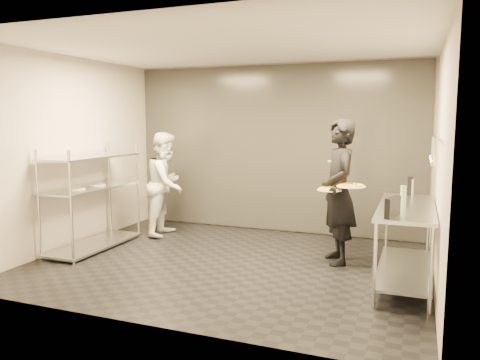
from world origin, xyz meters
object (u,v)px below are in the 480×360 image
at_px(pizza_plate_far, 351,186).
at_px(waiter, 339,192).
at_px(pizza_plate_near, 330,189).
at_px(pass_rack, 92,196).
at_px(prep_counter, 406,231).
at_px(chef, 166,184).
at_px(bottle_clear, 411,187).
at_px(bottle_dark, 410,186).
at_px(salad_plate, 339,160).
at_px(bottle_green, 403,196).
at_px(pos_monitor, 393,207).

bearing_deg(pizza_plate_far, waiter, 128.73).
bearing_deg(pizza_plate_near, pizza_plate_far, -0.73).
bearing_deg(pass_rack, prep_counter, 0.03).
xyz_separation_m(chef, bottle_clear, (3.76, -0.30, 0.18)).
xyz_separation_m(bottle_clear, bottle_dark, (-0.01, 0.00, 0.02)).
bearing_deg(salad_plate, pizza_plate_far, -66.23).
xyz_separation_m(chef, salad_plate, (2.82, -0.23, 0.50)).
relative_size(pass_rack, salad_plate, 5.18).
bearing_deg(bottle_clear, bottle_green, -94.70).
height_order(waiter, bottle_dark, waiter).
height_order(pos_monitor, bottle_dark, bottle_dark).
bearing_deg(pos_monitor, waiter, 139.02).
bearing_deg(pizza_plate_far, pass_rack, -174.79).
bearing_deg(pizza_plate_far, bottle_clear, 33.97).
height_order(prep_counter, waiter, waiter).
bearing_deg(bottle_green, pos_monitor, -96.44).
bearing_deg(bottle_clear, pizza_plate_near, -154.13).
bearing_deg(waiter, pizza_plate_near, -43.07).
relative_size(pass_rack, bottle_green, 7.03).
bearing_deg(pass_rack, pizza_plate_far, 5.21).
xyz_separation_m(pos_monitor, bottle_dark, (0.14, 1.52, 0.02)).
distance_m(chef, bottle_green, 3.86).
relative_size(pass_rack, waiter, 0.85).
xyz_separation_m(pizza_plate_far, salad_plate, (-0.24, 0.53, 0.27)).
height_order(bottle_green, bottle_clear, bottle_green).
bearing_deg(chef, waiter, -106.56).
height_order(salad_plate, bottle_green, salad_plate).
distance_m(waiter, chef, 2.93).
bearing_deg(pass_rack, pizza_plate_near, 5.67).
bearing_deg(waiter, pizza_plate_far, 14.45).
height_order(waiter, salad_plate, waiter).
bearing_deg(bottle_green, pass_rack, 179.54).
distance_m(chef, bottle_clear, 3.77).
xyz_separation_m(pass_rack, chef, (0.60, 1.10, 0.07)).
xyz_separation_m(pizza_plate_near, pos_monitor, (0.81, -1.05, 0.01)).
relative_size(salad_plate, pos_monitor, 1.11).
xyz_separation_m(salad_plate, bottle_clear, (0.93, -0.07, -0.31)).
relative_size(prep_counter, bottle_green, 7.91).
relative_size(pizza_plate_near, salad_plate, 1.01).
bearing_deg(pass_rack, salad_plate, 14.24).
xyz_separation_m(pass_rack, bottle_clear, (4.36, 0.80, 0.26)).
relative_size(pizza_plate_near, pos_monitor, 1.12).
relative_size(waiter, salad_plate, 6.13).
height_order(pizza_plate_far, pos_monitor, pos_monitor).
xyz_separation_m(salad_plate, bottle_dark, (0.92, -0.07, -0.30)).
bearing_deg(chef, pizza_plate_near, -111.29).
relative_size(waiter, pizza_plate_near, 6.07).
bearing_deg(bottle_green, chef, 162.86).
distance_m(salad_plate, pos_monitor, 1.80).
xyz_separation_m(waiter, pizza_plate_near, (-0.08, -0.23, 0.06)).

